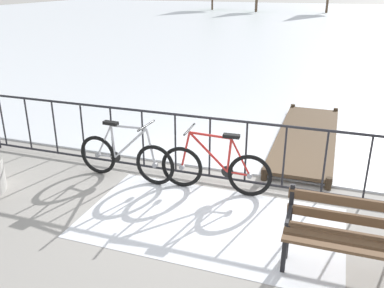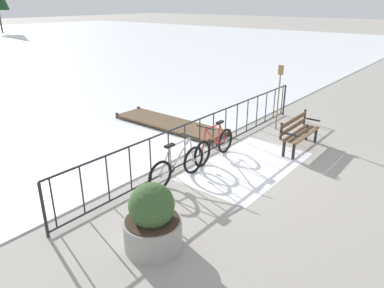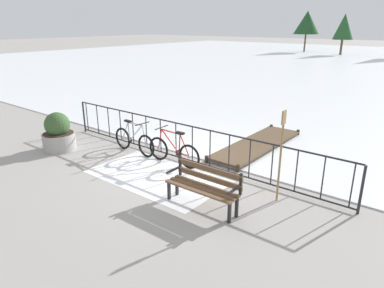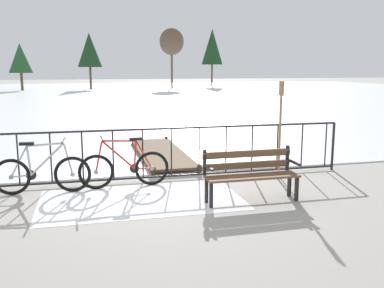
# 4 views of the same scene
# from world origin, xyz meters

# --- Properties ---
(ground_plane) EXTENTS (160.00, 160.00, 0.00)m
(ground_plane) POSITION_xyz_m (0.00, 0.00, 0.00)
(ground_plane) COLOR #9E9991
(frozen_pond) EXTENTS (80.00, 56.00, 0.03)m
(frozen_pond) POSITION_xyz_m (0.00, 28.40, 0.01)
(frozen_pond) COLOR white
(frozen_pond) RESTS_ON ground
(snow_patch) EXTENTS (3.42, 1.92, 0.01)m
(snow_patch) POSITION_xyz_m (0.10, -1.20, 0.00)
(snow_patch) COLOR white
(snow_patch) RESTS_ON ground
(railing_fence) EXTENTS (9.06, 0.06, 1.07)m
(railing_fence) POSITION_xyz_m (0.00, 0.00, 0.56)
(railing_fence) COLOR #232328
(railing_fence) RESTS_ON ground
(bicycle_near_railing) EXTENTS (1.71, 0.52, 0.97)m
(bicycle_near_railing) POSITION_xyz_m (-1.57, -0.38, 0.37)
(bicycle_near_railing) COLOR black
(bicycle_near_railing) RESTS_ON ground
(bicycle_second) EXTENTS (1.71, 0.52, 0.97)m
(bicycle_second) POSITION_xyz_m (-0.10, -0.32, 0.37)
(bicycle_second) COLOR black
(bicycle_second) RESTS_ON ground
(park_bench) EXTENTS (1.60, 0.50, 0.89)m
(park_bench) POSITION_xyz_m (1.90, -1.64, 0.51)
(park_bench) COLOR brown
(park_bench) RESTS_ON ground
(wooden_dock) EXTENTS (1.10, 3.99, 0.20)m
(wooden_dock) POSITION_xyz_m (1.04, 2.25, 0.12)
(wooden_dock) COLOR brown
(wooden_dock) RESTS_ON ground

